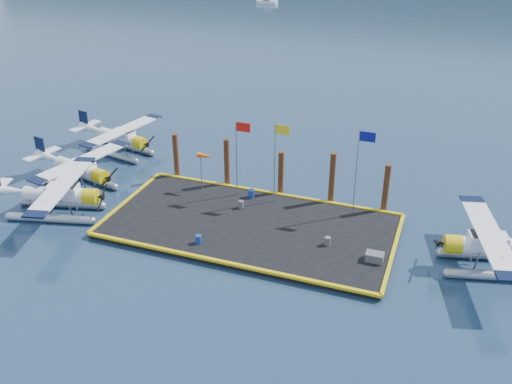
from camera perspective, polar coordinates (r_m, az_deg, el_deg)
ground at (r=40.45m, az=-0.59°, el=-3.71°), size 4000.00×4000.00×0.00m
dock at (r=40.34m, az=-0.59°, el=-3.47°), size 20.00×10.00×0.40m
dock_bumpers at (r=40.19m, az=-0.59°, el=-3.11°), size 20.25×10.25×0.18m
seaplane_a at (r=43.88m, az=-19.10°, el=-0.47°), size 8.92×9.64×3.42m
seaplane_b at (r=47.63m, az=-17.18°, el=2.01°), size 8.61×9.33×3.31m
seaplane_c at (r=53.11m, az=-13.36°, el=5.14°), size 8.44×9.19×3.25m
seaplane_d at (r=38.42m, az=22.59°, el=-5.26°), size 9.14×9.87×3.50m
drum_0 at (r=42.16m, az=-1.51°, el=-1.25°), size 0.41×0.41×0.58m
drum_2 at (r=38.08m, az=7.16°, el=-4.90°), size 0.42×0.42×0.59m
drum_3 at (r=38.16m, az=-5.75°, el=-4.73°), size 0.42×0.42×0.59m
drum_5 at (r=43.56m, az=-0.48°, el=-0.16°), size 0.48×0.48×0.67m
crate at (r=37.02m, az=11.77°, el=-6.37°), size 1.12×0.75×0.56m
flagpole_red at (r=42.34m, az=-1.71°, el=4.46°), size 1.14×0.08×6.00m
flagpole_yellow at (r=41.36m, az=2.16°, el=4.05°), size 1.14×0.08×6.20m
flagpole_blue at (r=40.02m, az=10.35°, el=3.04°), size 1.14×0.08×6.50m
windsock at (r=43.82m, az=-5.02°, el=3.52°), size 1.40×0.44×3.12m
piling_0 at (r=47.07m, az=-8.00°, el=3.47°), size 0.44×0.44×4.00m
piling_1 at (r=45.22m, az=-2.93°, el=2.82°), size 0.44×0.44×4.20m
piling_2 at (r=43.89m, az=2.50°, el=1.74°), size 0.44×0.44×3.80m
piling_3 at (r=42.87m, az=7.60°, el=1.22°), size 0.44×0.44×4.30m
piling_4 at (r=42.40m, az=12.84°, el=0.20°), size 0.44×0.44×4.00m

